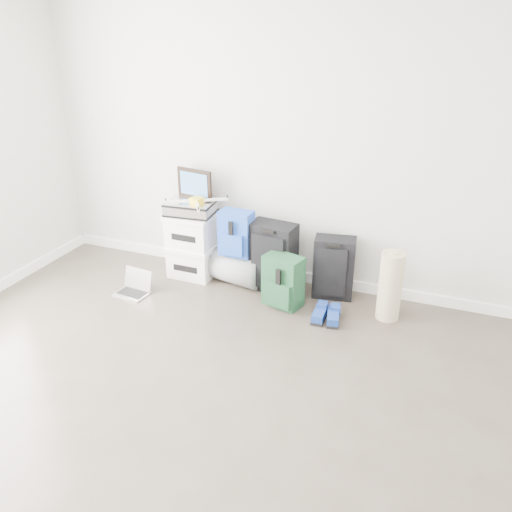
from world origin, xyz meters
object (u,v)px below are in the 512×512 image
at_px(duffel_bag, 238,268).
at_px(carry_on, 334,268).
at_px(briefcase, 191,208).
at_px(large_suitcase, 272,257).
at_px(laptop, 135,287).
at_px(boxes_stack, 193,245).

height_order(duffel_bag, carry_on, carry_on).
distance_m(briefcase, duffel_bag, 0.72).
relative_size(large_suitcase, carry_on, 1.15).
bearing_deg(large_suitcase, briefcase, -173.50).
height_order(carry_on, laptop, carry_on).
bearing_deg(boxes_stack, carry_on, 3.71).
xyz_separation_m(large_suitcase, laptop, (-1.15, -0.54, -0.27)).
bearing_deg(duffel_bag, briefcase, -169.15).
height_order(boxes_stack, large_suitcase, large_suitcase).
xyz_separation_m(duffel_bag, carry_on, (0.90, 0.08, 0.13)).
xyz_separation_m(boxes_stack, briefcase, (0.00, 0.00, 0.38)).
distance_m(briefcase, carry_on, 1.43).
bearing_deg(large_suitcase, laptop, -148.68).
relative_size(duffel_bag, carry_on, 0.89).
xyz_separation_m(briefcase, large_suitcase, (0.81, 0.00, -0.37)).
bearing_deg(boxes_stack, large_suitcase, 0.73).
xyz_separation_m(boxes_stack, carry_on, (1.37, 0.08, -0.04)).
bearing_deg(carry_on, boxes_stack, 173.44).
xyz_separation_m(boxes_stack, duffel_bag, (0.47, -0.00, -0.16)).
distance_m(duffel_bag, carry_on, 0.91).
bearing_deg(carry_on, large_suitcase, 177.75).
bearing_deg(large_suitcase, duffel_bag, -172.49).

